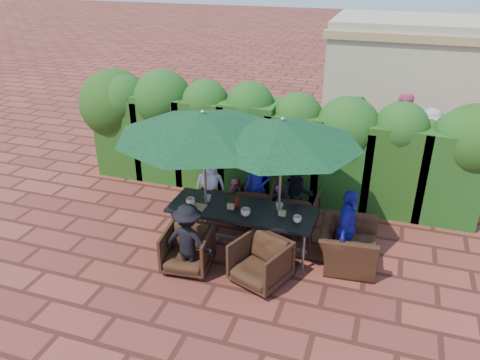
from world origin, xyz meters
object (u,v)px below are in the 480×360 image
(chair_far_mid, at_px, (254,201))
(umbrella_right, at_px, (282,132))
(chair_far_right, at_px, (298,208))
(chair_end_right, at_px, (349,239))
(chair_far_left, at_px, (222,198))
(chair_near_right, at_px, (260,260))
(umbrella_left, at_px, (203,124))
(chair_near_left, at_px, (187,248))
(dining_table, at_px, (242,213))

(chair_far_mid, bearing_deg, umbrella_right, 119.39)
(chair_far_right, height_order, chair_end_right, chair_end_right)
(chair_far_left, height_order, chair_near_right, chair_near_right)
(umbrella_left, xyz_separation_m, chair_far_right, (1.47, 1.00, -1.84))
(chair_far_right, bearing_deg, umbrella_left, 34.90)
(chair_near_left, bearing_deg, umbrella_left, 85.90)
(chair_near_right, relative_size, chair_end_right, 0.75)
(dining_table, bearing_deg, chair_far_right, 51.77)
(chair_far_mid, relative_size, chair_far_right, 1.08)
(chair_far_right, height_order, chair_near_left, chair_near_left)
(umbrella_right, bearing_deg, umbrella_left, -177.26)
(umbrella_left, height_order, chair_far_mid, umbrella_left)
(chair_end_right, bearing_deg, chair_far_right, 43.32)
(chair_far_right, bearing_deg, chair_far_left, 1.61)
(chair_far_mid, bearing_deg, chair_end_right, 145.99)
(umbrella_right, bearing_deg, dining_table, -173.67)
(chair_far_left, bearing_deg, chair_near_right, 131.94)
(umbrella_right, distance_m, chair_far_left, 2.49)
(umbrella_left, relative_size, chair_near_left, 3.78)
(umbrella_right, relative_size, chair_far_left, 3.70)
(chair_near_left, xyz_separation_m, chair_end_right, (2.48, 0.97, 0.08))
(chair_near_right, bearing_deg, dining_table, 145.75)
(dining_table, relative_size, umbrella_right, 0.99)
(umbrella_left, distance_m, umbrella_right, 1.31)
(chair_far_mid, bearing_deg, umbrella_left, 48.88)
(umbrella_left, distance_m, chair_near_right, 2.38)
(dining_table, distance_m, chair_far_right, 1.32)
(chair_near_right, bearing_deg, chair_far_mid, 131.25)
(umbrella_left, distance_m, chair_near_left, 2.04)
(chair_far_left, relative_size, chair_near_left, 0.90)
(chair_near_right, bearing_deg, umbrella_left, 166.66)
(chair_end_right, bearing_deg, chair_far_left, 65.79)
(chair_far_left, bearing_deg, chair_far_right, -172.76)
(dining_table, bearing_deg, umbrella_right, 6.33)
(umbrella_left, xyz_separation_m, chair_near_left, (0.03, -0.90, -1.83))
(chair_end_right, bearing_deg, umbrella_left, 86.74)
(chair_near_left, bearing_deg, chair_far_left, 86.99)
(chair_far_left, relative_size, chair_near_right, 0.87)
(umbrella_right, bearing_deg, chair_near_right, -92.96)
(chair_far_mid, xyz_separation_m, chair_near_right, (0.66, -1.83, 0.00))
(chair_near_right, distance_m, chair_end_right, 1.57)
(umbrella_right, relative_size, chair_near_left, 3.32)
(umbrella_right, height_order, chair_end_right, umbrella_right)
(chair_far_right, relative_size, chair_near_left, 0.96)
(umbrella_left, bearing_deg, chair_end_right, 1.65)
(chair_near_left, height_order, chair_end_right, chair_end_right)
(umbrella_left, distance_m, chair_far_mid, 2.14)
(chair_far_mid, xyz_separation_m, chair_far_right, (0.87, 0.05, -0.03))
(chair_far_left, xyz_separation_m, chair_far_mid, (0.66, -0.02, 0.05))
(chair_far_left, xyz_separation_m, chair_near_left, (0.10, -1.88, 0.04))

